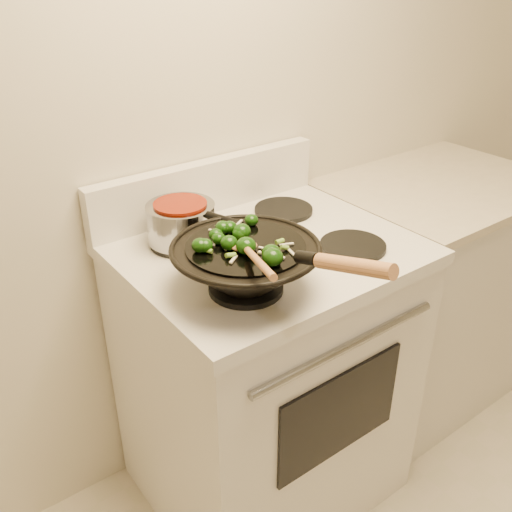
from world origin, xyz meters
TOP-DOWN VIEW (x-y plane):
  - stove at (-0.07, 1.17)m, footprint 0.78×0.67m
  - counter_unit at (0.75, 1.20)m, footprint 0.80×0.62m
  - wok at (-0.25, 1.02)m, footprint 0.35×0.59m
  - stirfry at (-0.26, 1.02)m, footprint 0.21×0.25m
  - wooden_spoon at (-0.29, 0.94)m, footprint 0.15×0.27m
  - saucepan at (-0.25, 1.32)m, footprint 0.19×0.29m

SIDE VIEW (x-z plane):
  - counter_unit at x=0.75m, z-range 0.00..0.91m
  - stove at x=-0.07m, z-range -0.07..1.01m
  - saucepan at x=-0.25m, z-range 0.93..1.04m
  - wok at x=-0.25m, z-range 0.88..1.11m
  - stirfry at x=-0.26m, z-range 1.04..1.08m
  - wooden_spoon at x=-0.29m, z-range 1.03..1.11m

